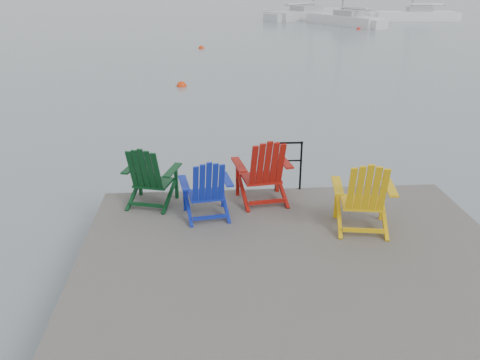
{
  "coord_description": "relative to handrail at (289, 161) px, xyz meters",
  "views": [
    {
      "loc": [
        -1.19,
        -5.87,
        4.11
      ],
      "look_at": [
        -0.64,
        2.1,
        0.85
      ],
      "focal_mm": 38.0,
      "sensor_mm": 36.0,
      "label": 1
    }
  ],
  "objects": [
    {
      "name": "buoy_d",
      "position": [
        10.8,
        32.51,
        -1.04
      ],
      "size": [
        0.32,
        0.32,
        0.32
      ],
      "primitive_type": "sphere",
      "color": "red",
      "rests_on": "ground"
    },
    {
      "name": "chair_green",
      "position": [
        -2.39,
        -0.48,
        -0.01
      ],
      "size": [
        0.98,
        0.93,
        1.06
      ],
      "rotation": [
        0.0,
        0.0,
        -0.27
      ],
      "color": "#093416",
      "rests_on": "dock"
    },
    {
      "name": "chair_yellow",
      "position": [
        0.87,
        -1.6,
        0.03
      ],
      "size": [
        1.01,
        0.95,
        1.14
      ],
      "rotation": [
        0.0,
        0.0,
        -0.16
      ],
      "color": "#E4AD0C",
      "rests_on": "dock"
    },
    {
      "name": "ground",
      "position": [
        -0.25,
        -2.45,
        -1.04
      ],
      "size": [
        400.0,
        400.0,
        0.0
      ],
      "primitive_type": "plane",
      "color": "slate",
      "rests_on": "ground"
    },
    {
      "name": "sailboat_mid",
      "position": [
        8.92,
        43.02,
        -0.69
      ],
      "size": [
        9.24,
        8.31,
        13.46
      ],
      "rotation": [
        0.0,
        0.0,
        -0.88
      ],
      "color": "silver",
      "rests_on": "ground"
    },
    {
      "name": "dock",
      "position": [
        -0.25,
        -2.45,
        -0.69
      ],
      "size": [
        6.0,
        5.0,
        1.4
      ],
      "color": "#322F2C",
      "rests_on": "ground"
    },
    {
      "name": "chair_blue",
      "position": [
        -1.45,
        -1.01,
        -0.04
      ],
      "size": [
        0.88,
        0.83,
        1.0
      ],
      "rotation": [
        0.0,
        0.0,
        0.16
      ],
      "color": "#0F229E",
      "rests_on": "dock"
    },
    {
      "name": "chair_red",
      "position": [
        -0.5,
        -0.5,
        0.04
      ],
      "size": [
        1.01,
        0.95,
        1.15
      ],
      "rotation": [
        0.0,
        0.0,
        0.15
      ],
      "color": "#9A120B",
      "rests_on": "dock"
    },
    {
      "name": "buoy_a",
      "position": [
        -2.35,
        11.58,
        -1.04
      ],
      "size": [
        0.4,
        0.4,
        0.4
      ],
      "primitive_type": "sphere",
      "color": "#EC390D",
      "rests_on": "ground"
    },
    {
      "name": "buoy_c",
      "position": [
        11.43,
        33.98,
        -1.04
      ],
      "size": [
        0.41,
        0.41,
        0.41
      ],
      "primitive_type": "sphere",
      "color": "#C73D0B",
      "rests_on": "ground"
    },
    {
      "name": "sailboat_near",
      "position": [
        10.59,
        35.96,
        -0.69
      ],
      "size": [
        5.26,
        7.54,
        10.49
      ],
      "rotation": [
        0.0,
        0.0,
        0.49
      ],
      "color": "silver",
      "rests_on": "ground"
    },
    {
      "name": "sailboat_far",
      "position": [
        18.4,
        40.19,
        -0.69
      ],
      "size": [
        7.37,
        2.57,
        10.13
      ],
      "rotation": [
        0.0,
        0.0,
        1.47
      ],
      "color": "white",
      "rests_on": "ground"
    },
    {
      "name": "buoy_b",
      "position": [
        -1.59,
        22.36,
        -1.04
      ],
      "size": [
        0.34,
        0.34,
        0.34
      ],
      "primitive_type": "sphere",
      "color": "red",
      "rests_on": "ground"
    },
    {
      "name": "handrail",
      "position": [
        0.0,
        0.0,
        0.0
      ],
      "size": [
        0.48,
        0.04,
        0.9
      ],
      "color": "black",
      "rests_on": "dock"
    }
  ]
}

